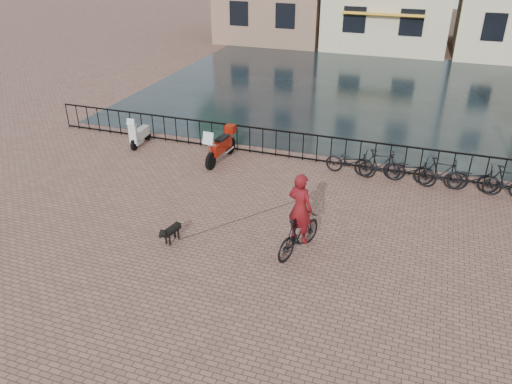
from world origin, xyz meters
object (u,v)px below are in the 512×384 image
(motorcycle, at_px, (220,143))
(cyclist, at_px, (300,219))
(dog, at_px, (172,232))
(scooter, at_px, (140,129))

(motorcycle, bearing_deg, cyclist, -43.89)
(dog, distance_m, scooter, 7.01)
(cyclist, xyz_separation_m, dog, (-3.26, -0.62, -0.70))
(cyclist, relative_size, motorcycle, 1.29)
(cyclist, xyz_separation_m, scooter, (-7.53, 4.93, -0.34))
(dog, bearing_deg, motorcycle, 109.34)
(scooter, bearing_deg, motorcycle, -10.67)
(scooter, bearing_deg, dog, -56.89)
(dog, bearing_deg, cyclist, 21.43)
(cyclist, height_order, dog, cyclist)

